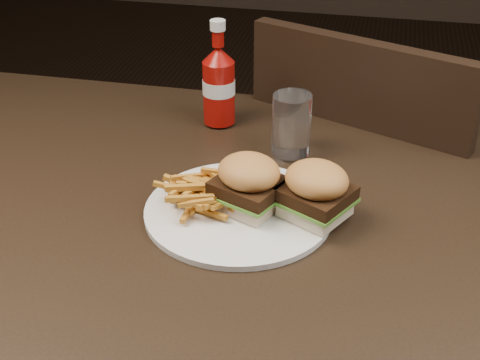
% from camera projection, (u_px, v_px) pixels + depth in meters
% --- Properties ---
extents(dining_table, '(1.20, 0.80, 0.04)m').
position_uv_depth(dining_table, '(226.00, 216.00, 0.98)').
color(dining_table, black).
rests_on(dining_table, ground).
extents(chair_far, '(0.58, 0.58, 0.04)m').
position_uv_depth(chair_far, '(383.00, 220.00, 1.51)').
color(chair_far, black).
rests_on(chair_far, ground).
extents(plate, '(0.27, 0.27, 0.01)m').
position_uv_depth(plate, '(238.00, 211.00, 0.95)').
color(plate, white).
rests_on(plate, dining_table).
extents(sandwich_half_a, '(0.10, 0.10, 0.02)m').
position_uv_depth(sandwich_half_a, '(249.00, 201.00, 0.94)').
color(sandwich_half_a, beige).
rests_on(sandwich_half_a, plate).
extents(sandwich_half_b, '(0.11, 0.10, 0.02)m').
position_uv_depth(sandwich_half_b, '(315.00, 208.00, 0.92)').
color(sandwich_half_b, '#F9EABF').
rests_on(sandwich_half_b, plate).
extents(fries_pile, '(0.12, 0.12, 0.04)m').
position_uv_depth(fries_pile, '(201.00, 189.00, 0.94)').
color(fries_pile, '#B66E1B').
rests_on(fries_pile, plate).
extents(ketchup_bottle, '(0.07, 0.07, 0.11)m').
position_uv_depth(ketchup_bottle, '(219.00, 92.00, 1.17)').
color(ketchup_bottle, '#960C08').
rests_on(ketchup_bottle, dining_table).
extents(tumbler, '(0.08, 0.08, 0.10)m').
position_uv_depth(tumbler, '(292.00, 124.00, 1.07)').
color(tumbler, white).
rests_on(tumbler, dining_table).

